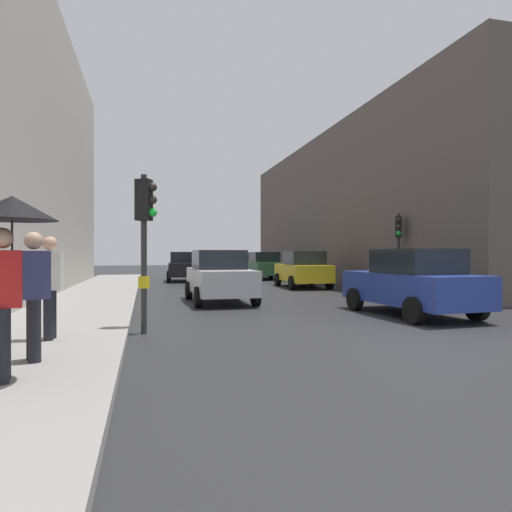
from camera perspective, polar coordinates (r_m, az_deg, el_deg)
ground_plane at (r=8.74m, az=20.34°, el=-10.50°), size 120.00×120.00×0.00m
sidewalk_kerb at (r=13.30m, az=-21.76°, el=-6.45°), size 2.89×40.00×0.16m
building_facade_right at (r=29.70m, az=18.81°, el=5.51°), size 12.00×27.24×8.73m
traffic_light_near_right at (r=9.33m, az=-14.11°, el=4.03°), size 0.45×0.34×3.25m
traffic_light_mid_street at (r=18.40m, az=17.88°, el=2.10°), size 0.36×0.44×3.23m
car_dark_suv at (r=27.12m, az=-9.25°, el=-1.35°), size 2.23×4.31×1.76m
car_silver_hatchback at (r=15.07m, az=-4.73°, el=-2.61°), size 2.07×4.22×1.76m
car_red_sedan at (r=36.20m, az=-2.28°, el=-0.95°), size 2.21×4.30×1.76m
car_yellow_taxi at (r=21.70m, az=6.03°, el=-1.74°), size 2.19×4.29×1.76m
car_blue_van at (r=12.45m, az=19.46°, el=-3.22°), size 2.19×4.29×1.76m
car_green_estate at (r=28.76m, az=0.96°, el=-1.26°), size 2.03×4.21×1.76m
pedestrian_with_umbrella at (r=5.85m, az=-29.22°, el=2.32°), size 1.00×1.00×2.14m
pedestrian_with_grey_backpack at (r=6.79m, az=-27.11°, el=-3.69°), size 0.66×0.46×1.77m
pedestrian_with_black_backpack at (r=8.41m, az=-25.32°, el=-2.94°), size 0.62×0.36×1.77m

